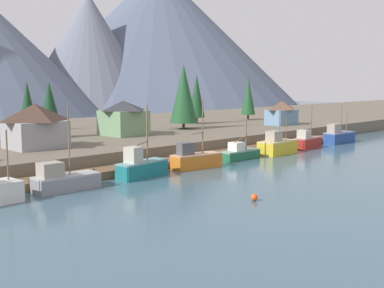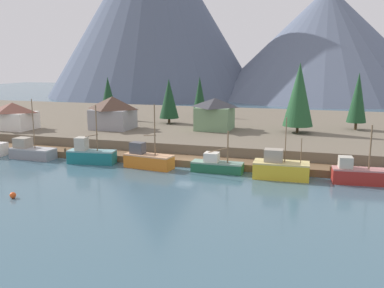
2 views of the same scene
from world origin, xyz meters
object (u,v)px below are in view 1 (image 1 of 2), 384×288
at_px(fishing_boat_blue, 339,136).
at_px(house_blue, 282,113).
at_px(fishing_boat_yellow, 277,146).
at_px(fishing_boat_orange, 195,159).
at_px(conifer_back_left, 27,101).
at_px(house_grey, 35,125).
at_px(conifer_mid_left, 248,96).
at_px(channel_buoy, 254,197).
at_px(fishing_boat_green, 239,153).
at_px(fishing_boat_red, 307,142).
at_px(fishing_boat_teal, 141,167).
at_px(house_green, 123,118).
at_px(fishing_boat_grey, 64,180).
at_px(conifer_near_left, 197,96).
at_px(conifer_near_right, 50,106).
at_px(conifer_back_right, 184,94).

relative_size(fishing_boat_blue, house_blue, 1.03).
bearing_deg(fishing_boat_yellow, fishing_boat_orange, 177.83).
distance_m(fishing_boat_blue, conifer_back_left, 58.76).
distance_m(fishing_boat_blue, house_grey, 55.91).
height_order(conifer_mid_left, channel_buoy, conifer_mid_left).
distance_m(fishing_boat_yellow, conifer_back_left, 46.48).
bearing_deg(house_grey, fishing_boat_orange, -50.12).
distance_m(fishing_boat_green, fishing_boat_red, 18.11).
relative_size(fishing_boat_teal, house_green, 1.24).
bearing_deg(fishing_boat_blue, fishing_boat_teal, -177.67).
height_order(fishing_boat_grey, channel_buoy, fishing_boat_grey).
bearing_deg(fishing_boat_yellow, fishing_boat_blue, -1.35).
height_order(fishing_boat_grey, conifer_back_left, conifer_back_left).
height_order(conifer_mid_left, conifer_back_left, conifer_mid_left).
xyz_separation_m(fishing_boat_orange, conifer_near_left, (29.85, 29.26, 7.29)).
xyz_separation_m(house_green, conifer_near_right, (-10.99, 5.14, 2.11)).
xyz_separation_m(conifer_near_right, conifer_back_right, (26.09, -4.31, 1.71)).
bearing_deg(house_green, fishing_boat_yellow, -56.83).
height_order(house_blue, conifer_back_right, conifer_back_right).
xyz_separation_m(fishing_boat_orange, house_grey, (-14.24, 17.05, 4.42)).
xyz_separation_m(fishing_boat_yellow, fishing_boat_blue, (20.18, 0.26, -0.02)).
xyz_separation_m(fishing_boat_yellow, conifer_back_right, (0.84, 22.66, 8.00)).
bearing_deg(fishing_boat_red, conifer_back_right, 105.78).
xyz_separation_m(fishing_boat_teal, fishing_boat_red, (37.44, 0.21, -0.10)).
height_order(fishing_boat_grey, fishing_boat_red, fishing_boat_grey).
height_order(fishing_boat_green, conifer_near_right, conifer_near_right).
bearing_deg(conifer_mid_left, fishing_boat_green, -142.74).
bearing_deg(conifer_back_right, fishing_boat_orange, -130.83).
bearing_deg(conifer_back_left, fishing_boat_grey, -112.09).
bearing_deg(conifer_near_right, fishing_boat_teal, -95.93).
bearing_deg(conifer_near_right, conifer_back_left, 78.00).
height_order(house_grey, conifer_back_right, conifer_back_right).
distance_m(fishing_boat_teal, fishing_boat_orange, 9.32).
bearing_deg(fishing_boat_green, fishing_boat_yellow, -4.21).
relative_size(fishing_boat_teal, conifer_near_left, 0.82).
height_order(house_grey, conifer_back_left, conifer_back_left).
height_order(fishing_boat_orange, conifer_back_left, conifer_back_left).
height_order(fishing_boat_red, conifer_near_right, conifer_near_right).
bearing_deg(fishing_boat_teal, channel_buoy, -96.53).
relative_size(fishing_boat_yellow, conifer_near_right, 0.88).
xyz_separation_m(fishing_boat_teal, conifer_mid_left, (55.62, 28.12, 6.77)).
height_order(fishing_boat_orange, fishing_boat_yellow, fishing_boat_orange).
bearing_deg(fishing_boat_orange, fishing_boat_blue, 8.56).
relative_size(house_blue, conifer_back_left, 0.75).
height_order(fishing_boat_grey, fishing_boat_blue, fishing_boat_grey).
bearing_deg(conifer_back_left, fishing_boat_orange, -84.68).
height_order(fishing_boat_orange, fishing_boat_blue, fishing_boat_orange).
relative_size(fishing_boat_orange, conifer_near_right, 1.01).
relative_size(fishing_boat_blue, channel_buoy, 10.28).
height_order(fishing_boat_green, conifer_near_left, conifer_near_left).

